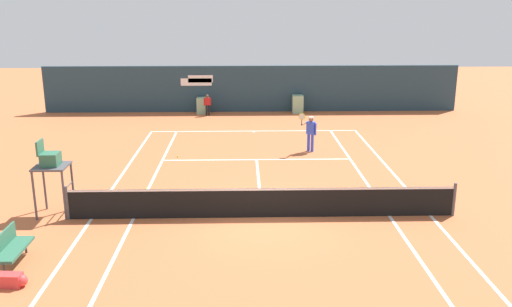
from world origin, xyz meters
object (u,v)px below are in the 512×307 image
at_px(tennis_ball_mid_court, 146,189).
at_px(umpire_chair, 51,165).
at_px(ball_kid_right_post, 207,104).
at_px(player_on_baseline, 310,131).
at_px(equipment_bag, 11,280).
at_px(tennis_ball_by_sideline, 178,156).
at_px(player_bench, 10,246).

bearing_deg(tennis_ball_mid_court, umpire_chair, -137.51).
height_order(umpire_chair, ball_kid_right_post, umpire_chair).
bearing_deg(player_on_baseline, equipment_bag, 82.38).
bearing_deg(player_on_baseline, ball_kid_right_post, -29.71).
xyz_separation_m(equipment_bag, tennis_ball_mid_court, (2.04, 6.80, -0.13)).
bearing_deg(ball_kid_right_post, tennis_ball_mid_court, 79.40).
relative_size(equipment_bag, tennis_ball_mid_court, 12.65).
bearing_deg(umpire_chair, ball_kid_right_post, 165.74).
bearing_deg(player_on_baseline, umpire_chair, 67.21).
relative_size(ball_kid_right_post, tennis_ball_by_sideline, 18.38).
bearing_deg(tennis_ball_mid_court, ball_kid_right_post, 83.79).
height_order(equipment_bag, ball_kid_right_post, ball_kid_right_post).
bearing_deg(tennis_ball_by_sideline, ball_kid_right_post, 84.98).
bearing_deg(player_on_baseline, player_bench, 78.29).
relative_size(umpire_chair, player_on_baseline, 1.32).
xyz_separation_m(umpire_chair, tennis_ball_by_sideline, (3.12, 6.45, -1.59)).
distance_m(player_bench, player_on_baseline, 13.92).
distance_m(player_bench, tennis_ball_mid_court, 6.22).
bearing_deg(equipment_bag, umpire_chair, 95.42).
relative_size(equipment_bag, ball_kid_right_post, 0.69).
height_order(umpire_chair, tennis_ball_mid_court, umpire_chair).
bearing_deg(tennis_ball_by_sideline, player_on_baseline, 7.55).
xyz_separation_m(umpire_chair, equipment_bag, (0.43, -4.54, -1.46)).
xyz_separation_m(player_on_baseline, tennis_ball_mid_court, (-6.48, -4.96, -0.93)).
xyz_separation_m(equipment_bag, tennis_ball_by_sideline, (2.68, 10.99, -0.13)).
distance_m(umpire_chair, equipment_bag, 4.79).
bearing_deg(tennis_ball_mid_court, tennis_ball_by_sideline, 81.27).
height_order(umpire_chair, player_bench, umpire_chair).
xyz_separation_m(player_bench, tennis_ball_by_sideline, (3.11, 9.88, -0.48)).
bearing_deg(player_bench, tennis_ball_by_sideline, 162.54).
distance_m(player_on_baseline, tennis_ball_by_sideline, 5.96).
relative_size(umpire_chair, equipment_bag, 2.81).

